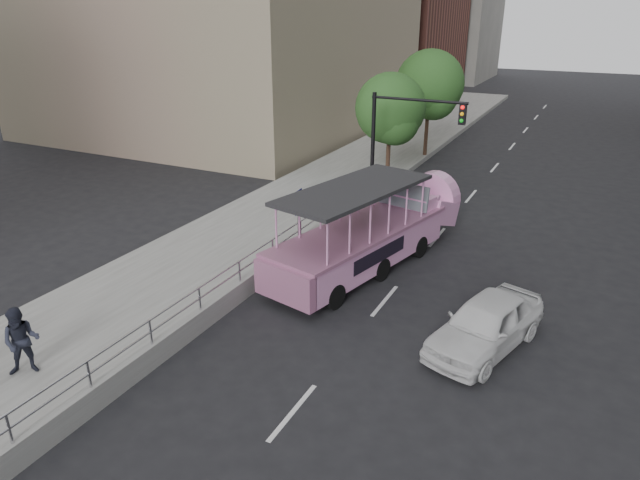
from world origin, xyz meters
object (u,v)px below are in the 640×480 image
pedestrian_mid (22,341)px  car (486,324)px  traffic_signal (399,134)px  street_tree_far (431,87)px  duck_boat (375,232)px  parking_sign (299,216)px  street_tree_near (391,111)px

pedestrian_mid → car: bearing=-6.1°
traffic_signal → street_tree_far: bearing=98.4°
duck_boat → parking_sign: 2.79m
pedestrian_mid → street_tree_near: size_ratio=0.31×
street_tree_far → pedestrian_mid: bearing=-95.1°
street_tree_near → street_tree_far: street_tree_far is taller
parking_sign → street_tree_far: size_ratio=0.41×
car → traffic_signal: bearing=138.7°
parking_sign → street_tree_near: 10.52m
parking_sign → traffic_signal: size_ratio=0.51×
duck_boat → parking_sign: duck_boat is taller
duck_boat → street_tree_near: (-2.88, 9.32, 2.66)m
street_tree_near → street_tree_far: size_ratio=0.89×
car → street_tree_near: 15.58m
duck_boat → car: 6.17m
street_tree_far → street_tree_near: bearing=-91.9°
car → street_tree_near: street_tree_near is taller
parking_sign → traffic_signal: 7.22m
duck_boat → car: (4.77, -3.90, -0.43)m
parking_sign → traffic_signal: bearing=79.5°
traffic_signal → car: bearing=-58.3°
traffic_signal → street_tree_near: size_ratio=0.91×
traffic_signal → street_tree_near: street_tree_near is taller
street_tree_near → traffic_signal: bearing=-65.0°
street_tree_near → car: bearing=-59.9°
street_tree_near → street_tree_far: (0.20, 6.00, 0.49)m
car → traffic_signal: traffic_signal is taller
parking_sign → street_tree_near: (-0.32, 10.29, 2.14)m
pedestrian_mid → street_tree_far: size_ratio=0.27×
duck_boat → car: size_ratio=2.26×
traffic_signal → street_tree_near: (-1.60, 3.43, 0.32)m
traffic_signal → street_tree_far: street_tree_far is taller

